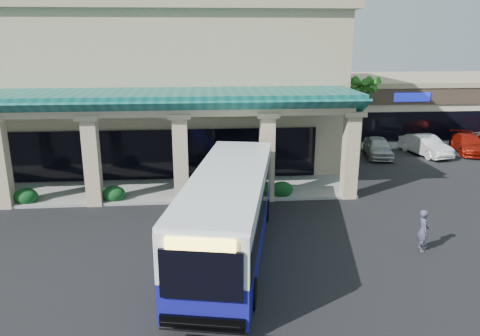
{
  "coord_description": "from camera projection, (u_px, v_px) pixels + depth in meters",
  "views": [
    {
      "loc": [
        -1.95,
        -18.4,
        8.48
      ],
      "look_at": [
        -0.04,
        3.8,
        2.2
      ],
      "focal_mm": 35.0,
      "sensor_mm": 36.0,
      "label": 1
    }
  ],
  "objects": [
    {
      "name": "ground",
      "position": [
        248.0,
        241.0,
        20.11
      ],
      "size": [
        110.0,
        110.0,
        0.0
      ],
      "primitive_type": "plane",
      "color": "black"
    },
    {
      "name": "main_building",
      "position": [
        114.0,
        77.0,
        33.25
      ],
      "size": [
        30.8,
        14.8,
        11.35
      ],
      "primitive_type": null,
      "color": "tan",
      "rests_on": "ground"
    },
    {
      "name": "arcade",
      "position": [
        88.0,
        145.0,
        25.19
      ],
      "size": [
        30.0,
        6.2,
        5.7
      ],
      "primitive_type": null,
      "color": "#0E5753",
      "rests_on": "ground"
    },
    {
      "name": "strip_mall",
      "position": [
        412.0,
        103.0,
        43.94
      ],
      "size": [
        22.5,
        12.5,
        4.9
      ],
      "primitive_type": null,
      "color": "beige",
      "rests_on": "ground"
    },
    {
      "name": "palm_0",
      "position": [
        361.0,
        119.0,
        30.46
      ],
      "size": [
        2.4,
        2.4,
        6.6
      ],
      "primitive_type": null,
      "color": "#225D18",
      "rests_on": "ground"
    },
    {
      "name": "palm_1",
      "position": [
        360.0,
        117.0,
        33.53
      ],
      "size": [
        2.4,
        2.4,
        5.8
      ],
      "primitive_type": null,
      "color": "#225D18",
      "rests_on": "ground"
    },
    {
      "name": "broadleaf_tree",
      "position": [
        316.0,
        113.0,
        38.29
      ],
      "size": [
        2.6,
        2.6,
        4.81
      ],
      "primitive_type": null,
      "color": "#0D3B15",
      "rests_on": "ground"
    },
    {
      "name": "transit_bus",
      "position": [
        229.0,
        213.0,
        18.62
      ],
      "size": [
        5.15,
        12.38,
        3.37
      ],
      "primitive_type": null,
      "rotation": [
        0.0,
        0.0,
        -0.2
      ],
      "color": "#18189F",
      "rests_on": "ground"
    },
    {
      "name": "pedestrian",
      "position": [
        423.0,
        230.0,
        19.01
      ],
      "size": [
        0.52,
        0.7,
        1.76
      ],
      "primitive_type": "imported",
      "rotation": [
        0.0,
        0.0,
        1.4
      ],
      "color": "#424257",
      "rests_on": "ground"
    },
    {
      "name": "car_silver",
      "position": [
        378.0,
        147.0,
        33.95
      ],
      "size": [
        2.46,
        4.51,
        1.46
      ],
      "primitive_type": "imported",
      "rotation": [
        0.0,
        0.0,
        -0.18
      ],
      "color": "#B3B3B3",
      "rests_on": "ground"
    },
    {
      "name": "car_white",
      "position": [
        425.0,
        145.0,
        34.44
      ],
      "size": [
        2.49,
        4.75,
        1.49
      ],
      "primitive_type": "imported",
      "rotation": [
        0.0,
        0.0,
        0.21
      ],
      "color": "white",
      "rests_on": "ground"
    },
    {
      "name": "car_red",
      "position": [
        469.0,
        144.0,
        35.18
      ],
      "size": [
        2.98,
        5.04,
        1.37
      ],
      "primitive_type": "imported",
      "rotation": [
        0.0,
        0.0,
        -0.24
      ],
      "color": "#9C1609",
      "rests_on": "ground"
    }
  ]
}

